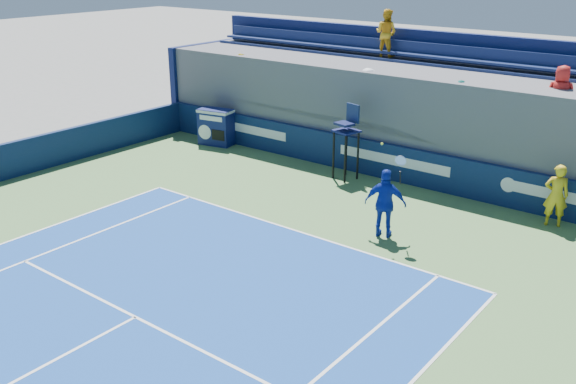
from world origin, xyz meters
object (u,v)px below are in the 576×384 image
Objects in this scene: tennis_player at (385,203)px; match_clock at (216,126)px; ball_person at (556,195)px; umpire_chair at (347,134)px.

match_clock is at bearing 159.69° from tennis_player.
match_clock is 0.56× the size of tennis_player.
umpire_chair reaches higher than ball_person.
ball_person is 6.62m from umpire_chair.
ball_person is at bearing -0.17° from match_clock.
tennis_player reaches higher than ball_person.
umpire_chair is 0.96× the size of tennis_player.
umpire_chair is at bearing -19.77° from ball_person.
tennis_player is at bearing -44.36° from umpire_chair.
match_clock is 0.58× the size of umpire_chair.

